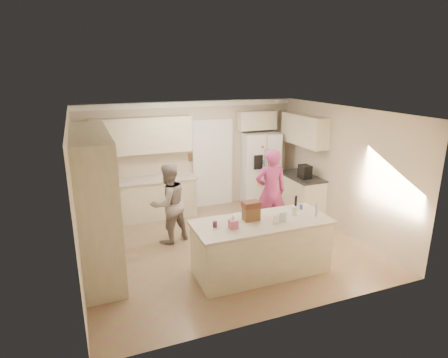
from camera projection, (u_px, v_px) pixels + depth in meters
name	position (u px, v px, depth m)	size (l,w,h in m)	color
floor	(226.00, 246.00, 7.29)	(5.20, 4.60, 0.02)	#8B6753
ceiling	(226.00, 111.00, 6.55)	(5.20, 4.60, 0.02)	white
wall_back	(191.00, 156.00, 8.98)	(5.20, 0.02, 2.60)	beige
wall_front	(291.00, 230.00, 4.86)	(5.20, 0.02, 2.60)	beige
wall_left	(75.00, 199.00, 6.01)	(0.02, 4.60, 2.60)	beige
wall_right	(342.00, 169.00, 7.83)	(0.02, 4.60, 2.60)	beige
crown_back	(190.00, 104.00, 8.59)	(5.20, 0.08, 0.12)	white
pantry_bank	(95.00, 200.00, 6.33)	(0.60, 2.60, 2.35)	beige
back_base_cab	(147.00, 200.00, 8.55)	(2.20, 0.60, 0.88)	beige
back_countertop	(146.00, 180.00, 8.41)	(2.24, 0.63, 0.04)	#C1B39E
back_upper_cab	(142.00, 135.00, 8.25)	(2.20, 0.35, 0.80)	beige
doorway_opening	(213.00, 164.00, 9.22)	(0.90, 0.06, 2.10)	black
doorway_casing	(213.00, 165.00, 9.19)	(1.02, 0.03, 2.22)	white
wall_frame_upper	(192.00, 146.00, 8.89)	(0.15, 0.02, 0.20)	brown
wall_frame_lower	(192.00, 157.00, 8.96)	(0.15, 0.02, 0.20)	brown
refrigerator	(259.00, 168.00, 9.48)	(0.90, 0.70, 1.80)	white
fridge_seam	(266.00, 171.00, 9.16)	(0.01, 0.02, 1.78)	gray
fridge_dispenser	(258.00, 162.00, 9.01)	(0.22, 0.03, 0.35)	black
fridge_handle_l	(265.00, 166.00, 9.09)	(0.02, 0.02, 0.85)	silver
fridge_handle_r	(268.00, 165.00, 9.12)	(0.02, 0.02, 0.85)	silver
over_fridge_cab	(256.00, 120.00, 9.17)	(0.95, 0.35, 0.45)	beige
right_base_cab	(300.00, 195.00, 8.86)	(0.60, 1.20, 0.88)	beige
right_countertop	(301.00, 176.00, 8.73)	(0.63, 1.24, 0.04)	#2D2B28
right_upper_cab	(304.00, 130.00, 8.66)	(0.35, 1.50, 0.70)	beige
coffee_maker	(305.00, 172.00, 8.49)	(0.22, 0.28, 0.30)	black
island_base	(261.00, 248.00, 6.25)	(2.20, 0.90, 0.88)	beige
island_top	(262.00, 222.00, 6.12)	(2.28, 0.96, 0.05)	#C1B39E
utensil_crock	(295.00, 210.00, 6.37)	(0.13, 0.13, 0.15)	white
tissue_box	(233.00, 224.00, 5.81)	(0.13, 0.13, 0.14)	#CC6384
tissue_plume	(233.00, 217.00, 5.78)	(0.08, 0.08, 0.08)	white
dollhouse_body	(251.00, 214.00, 6.12)	(0.26, 0.18, 0.22)	brown
dollhouse_roof	(251.00, 204.00, 6.08)	(0.28, 0.20, 0.10)	#592D1E
jam_jar	(215.00, 224.00, 5.87)	(0.07, 0.07, 0.09)	#59263F
greeting_card_a	(276.00, 219.00, 5.97)	(0.12, 0.01, 0.16)	white
greeting_card_b	(283.00, 217.00, 6.06)	(0.12, 0.01, 0.16)	silver
water_bottle	(317.00, 209.00, 6.28)	(0.07, 0.07, 0.24)	silver
shaker_salt	(298.00, 207.00, 6.58)	(0.05, 0.05, 0.09)	#3F4DAD
shaker_pepper	(301.00, 207.00, 6.61)	(0.05, 0.05, 0.09)	#3F4DAD
teen_boy	(169.00, 203.00, 7.27)	(0.78, 0.60, 1.60)	gray
teen_girl	(270.00, 192.00, 7.67)	(0.65, 0.43, 1.78)	#B13485
fridge_magnets	(266.00, 171.00, 9.16)	(0.76, 0.02, 1.44)	tan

